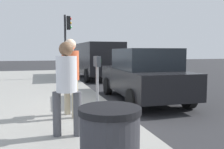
% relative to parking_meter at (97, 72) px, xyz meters
% --- Properties ---
extents(ground_plane, '(80.00, 80.00, 0.00)m').
position_rel_parking_meter_xyz_m(ground_plane, '(0.48, -0.62, -1.17)').
color(ground_plane, '#2B2B2D').
rests_on(ground_plane, ground).
extents(parking_meter, '(0.36, 0.12, 1.41)m').
position_rel_parking_meter_xyz_m(parking_meter, '(0.00, 0.00, 0.00)').
color(parking_meter, gray).
rests_on(parking_meter, sidewalk_slab).
extents(pedestrian_at_meter, '(0.52, 0.40, 1.81)m').
position_rel_parking_meter_xyz_m(pedestrian_at_meter, '(-0.17, 0.68, 0.06)').
color(pedestrian_at_meter, tan).
rests_on(pedestrian_at_meter, sidewalk_slab).
extents(pedestrian_bystander, '(0.37, 0.51, 1.70)m').
position_rel_parking_meter_xyz_m(pedestrian_bystander, '(-1.52, 0.91, -0.03)').
color(pedestrian_bystander, '#47474C').
rests_on(pedestrian_bystander, sidewalk_slab).
extents(parked_sedan_near, '(4.45, 2.07, 1.77)m').
position_rel_parking_meter_xyz_m(parked_sedan_near, '(1.62, -1.97, -0.27)').
color(parked_sedan_near, black).
rests_on(parked_sedan_near, ground_plane).
extents(parked_van_far, '(5.24, 2.21, 2.18)m').
position_rel_parking_meter_xyz_m(parked_van_far, '(8.70, -1.97, 0.09)').
color(parked_van_far, black).
rests_on(parked_van_far, ground_plane).
extents(traffic_signal, '(0.24, 0.44, 3.60)m').
position_rel_parking_meter_xyz_m(traffic_signal, '(8.25, -0.14, 1.41)').
color(traffic_signal, black).
rests_on(traffic_signal, sidewalk_slab).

